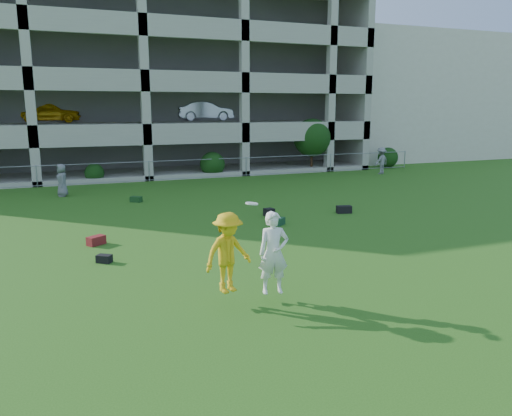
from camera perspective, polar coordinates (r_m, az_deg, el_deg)
name	(u,v)px	position (r m, az deg, el deg)	size (l,w,h in m)	color
ground	(287,291)	(11.87, 3.57, -9.48)	(100.00, 100.00, 0.00)	#235114
stucco_building	(389,98)	(47.07, 15.01, 12.00)	(16.00, 14.00, 10.00)	beige
bystander_c	(62,180)	(25.78, -21.30, 2.98)	(0.77, 0.50, 1.57)	slate
bystander_f	(381,161)	(33.28, 14.12, 5.26)	(1.10, 0.63, 1.70)	gray
bag_red_a	(96,240)	(16.43, -17.80, -3.55)	(0.55, 0.30, 0.28)	maroon
bag_black_b	(104,259)	(14.53, -16.95, -5.56)	(0.40, 0.25, 0.22)	black
bag_green_c	(278,221)	(18.30, 2.56, -1.53)	(0.50, 0.35, 0.26)	#14391F
crate_d	(269,212)	(19.77, 1.50, -0.48)	(0.35, 0.35, 0.30)	black
bag_black_e	(344,209)	(20.60, 10.02, -0.16)	(0.60, 0.30, 0.30)	black
bag_green_g	(136,199)	(23.33, -13.54, 0.98)	(0.50, 0.30, 0.25)	#133613
frisbee_contest	(242,253)	(10.74, -1.65, -5.12)	(2.00, 0.95, 2.05)	gold
parking_garage	(125,82)	(38.07, -14.70, 13.77)	(30.00, 14.00, 12.00)	#9E998C
fence	(149,171)	(29.64, -12.12, 4.17)	(36.06, 0.06, 1.20)	gray
shrub_row	(221,152)	(31.28, -4.03, 6.42)	(34.38, 2.52, 3.50)	#163D11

